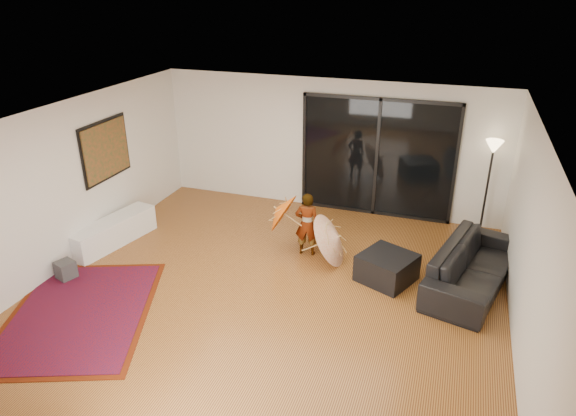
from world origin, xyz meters
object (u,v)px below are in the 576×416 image
at_px(sofa, 473,266).
at_px(ottoman, 387,268).
at_px(media_console, 113,232).
at_px(child, 307,224).

relative_size(sofa, ottoman, 3.04).
xyz_separation_m(media_console, ottoman, (4.91, 0.36, -0.02)).
relative_size(media_console, sofa, 0.73).
bearing_deg(media_console, sofa, 17.42).
height_order(media_console, ottoman, media_console).
height_order(media_console, sofa, sofa).
bearing_deg(ottoman, child, 163.99).
distance_m(sofa, child, 2.77).
xyz_separation_m(sofa, child, (-2.76, 0.16, 0.23)).
bearing_deg(child, media_console, 3.94).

